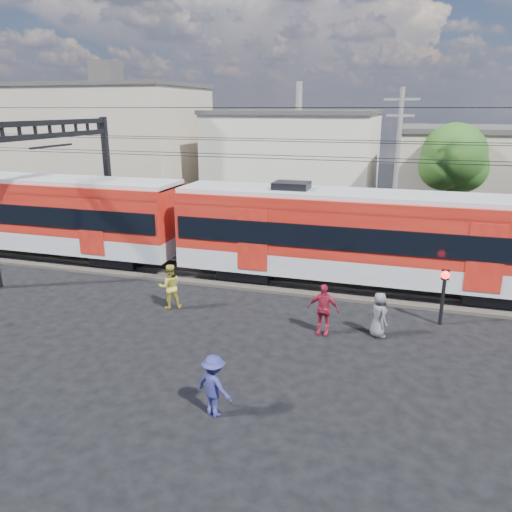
# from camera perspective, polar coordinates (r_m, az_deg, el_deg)

# --- Properties ---
(ground) EXTENTS (120.00, 120.00, 0.00)m
(ground) POSITION_cam_1_polar(r_m,az_deg,el_deg) (16.16, -9.77, -11.32)
(ground) COLOR black
(ground) RESTS_ON ground
(track_bed) EXTENTS (70.00, 3.40, 0.12)m
(track_bed) POSITION_cam_1_polar(r_m,az_deg,el_deg) (22.95, -0.85, -2.31)
(track_bed) COLOR #2D2823
(track_bed) RESTS_ON ground
(rail_near) EXTENTS (70.00, 0.12, 0.12)m
(rail_near) POSITION_cam_1_polar(r_m,az_deg,el_deg) (22.24, -1.45, -2.61)
(rail_near) COLOR #59544C
(rail_near) RESTS_ON track_bed
(rail_far) EXTENTS (70.00, 0.12, 0.12)m
(rail_far) POSITION_cam_1_polar(r_m,az_deg,el_deg) (23.59, -0.30, -1.47)
(rail_far) COLOR #59544C
(rail_far) RESTS_ON track_bed
(commuter_train) EXTENTS (50.30, 3.08, 4.17)m
(commuter_train) POSITION_cam_1_polar(r_m,az_deg,el_deg) (21.31, 12.95, 2.34)
(commuter_train) COLOR black
(commuter_train) RESTS_ON ground
(catenary) EXTENTS (70.00, 9.30, 7.52)m
(catenary) POSITION_cam_1_polar(r_m,az_deg,el_deg) (25.84, -19.81, 10.41)
(catenary) COLOR black
(catenary) RESTS_ON ground
(building_west) EXTENTS (14.28, 10.20, 9.30)m
(building_west) POSITION_cam_1_polar(r_m,az_deg,el_deg) (43.73, -16.17, 12.27)
(building_west) COLOR tan
(building_west) RESTS_ON ground
(building_midwest) EXTENTS (12.24, 12.24, 7.30)m
(building_midwest) POSITION_cam_1_polar(r_m,az_deg,el_deg) (40.77, 4.76, 11.16)
(building_midwest) COLOR beige
(building_midwest) RESTS_ON ground
(utility_pole_mid) EXTENTS (1.80, 0.24, 8.50)m
(utility_pole_mid) POSITION_cam_1_polar(r_m,az_deg,el_deg) (27.82, 15.77, 9.89)
(utility_pole_mid) COLOR slate
(utility_pole_mid) RESTS_ON ground
(tree_near) EXTENTS (3.82, 3.64, 6.72)m
(tree_near) POSITION_cam_1_polar(r_m,az_deg,el_deg) (30.97, 21.96, 10.19)
(tree_near) COLOR #382619
(tree_near) RESTS_ON ground
(pedestrian_b) EXTENTS (1.08, 1.02, 1.77)m
(pedestrian_b) POSITION_cam_1_polar(r_m,az_deg,el_deg) (19.54, -9.81, -3.44)
(pedestrian_b) COLOR gold
(pedestrian_b) RESTS_ON ground
(pedestrian_c) EXTENTS (1.21, 0.95, 1.64)m
(pedestrian_c) POSITION_cam_1_polar(r_m,az_deg,el_deg) (12.94, -4.83, -14.56)
(pedestrian_c) COLOR navy
(pedestrian_c) RESTS_ON ground
(pedestrian_d) EXTENTS (1.09, 0.52, 1.82)m
(pedestrian_d) POSITION_cam_1_polar(r_m,az_deg,el_deg) (17.23, 7.67, -6.05)
(pedestrian_d) COLOR maroon
(pedestrian_d) RESTS_ON ground
(pedestrian_e) EXTENTS (0.85, 0.92, 1.58)m
(pedestrian_e) POSITION_cam_1_polar(r_m,az_deg,el_deg) (17.45, 13.87, -6.54)
(pedestrian_e) COLOR #535257
(pedestrian_e) RESTS_ON ground
(crossing_signal) EXTENTS (0.30, 0.30, 2.08)m
(crossing_signal) POSITION_cam_1_polar(r_m,az_deg,el_deg) (18.80, 20.69, -3.31)
(crossing_signal) COLOR black
(crossing_signal) RESTS_ON ground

